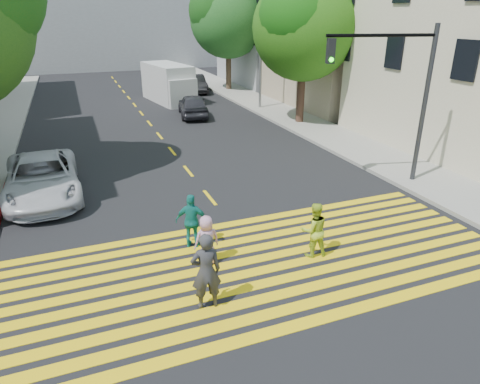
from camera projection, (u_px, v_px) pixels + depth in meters
ground at (285, 291)px, 10.27m from camera, size 120.00×120.00×0.00m
sidewalk_right at (298, 121)px, 25.97m from camera, size 3.00×60.00×0.15m
crosswalk at (264, 264)px, 11.36m from camera, size 13.40×5.30×0.01m
lane_line at (138, 109)px, 29.58m from camera, size 0.12×34.40×0.01m
building_right_tan at (357, 31)px, 29.67m from camera, size 10.00×10.00×10.00m
building_right_grey at (285, 26)px, 39.11m from camera, size 10.00×10.00×10.00m
backdrop_block at (98, 14)px, 49.15m from camera, size 30.00×8.00×12.00m
tree_right_near at (305, 21)px, 23.52m from camera, size 7.64×7.64×8.44m
tree_right_far at (229, 15)px, 34.28m from camera, size 6.82×6.23×8.87m
pedestrian_man at (206, 271)px, 9.37m from camera, size 0.72×0.50×1.86m
pedestrian_woman at (314, 230)px, 11.48m from camera, size 0.84×0.70×1.56m
pedestrian_child at (207, 240)px, 11.15m from camera, size 0.68×0.46×1.37m
pedestrian_extra at (192, 221)px, 11.93m from camera, size 1.01×0.75×1.59m
white_sedan at (42, 178)px, 15.21m from camera, size 2.62×5.38×1.47m
dark_car_near at (193, 105)px, 27.19m from camera, size 2.34×4.39×1.42m
silver_car at (165, 80)px, 37.55m from camera, size 2.36×4.97×1.40m
dark_car_parked at (195, 84)px, 35.48m from camera, size 1.92×4.36×1.39m
white_van at (169, 84)px, 31.42m from camera, size 3.00×5.98×2.70m
traffic_signal at (399, 85)px, 15.21m from camera, size 3.90×1.17×5.85m
street_lamp at (258, 22)px, 27.24m from camera, size 2.22×0.49×9.79m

